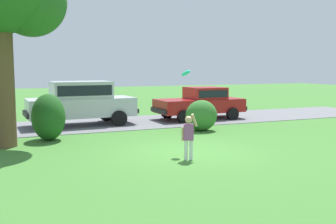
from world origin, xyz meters
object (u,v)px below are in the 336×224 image
Objects in this scene: parked_sedan at (201,102)px; parked_suv at (81,101)px; child_thrower at (189,134)px; frisbee at (186,73)px.

parked_sedan is 0.93× the size of parked_suv.
frisbee is at bearing 68.53° from child_thrower.
frisbee reaches higher than child_thrower.
parked_sedan is at bearing -1.69° from parked_suv.
frisbee is (1.88, -6.57, 1.27)m from parked_suv.
child_thrower is at bearing -79.21° from parked_suv.
parked_sedan is 7.64m from frisbee.
parked_suv is (-5.77, 0.17, 0.23)m from parked_sedan.
parked_sedan is 8.63m from child_thrower.
frisbee is at bearing -121.26° from parked_sedan.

